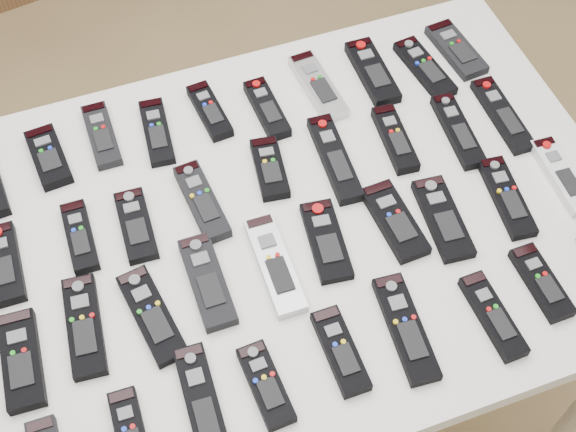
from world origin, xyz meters
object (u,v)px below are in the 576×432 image
object	(u,v)px
remote_8	(425,68)
remote_34	(406,328)
table	(288,239)
remote_9	(456,50)
remote_3	(157,132)
remote_5	(267,109)
remote_23	(275,265)
remote_19	(22,360)
remote_14	(270,168)
remote_4	(210,111)
remote_1	(49,157)
remote_33	(340,351)
remote_13	(202,202)
remote_20	(84,326)
remote_17	(458,131)
remote_7	(372,72)
remote_36	(541,282)
remote_26	(443,219)
remote_24	(326,241)
remote_18	(502,115)
remote_25	(395,221)
remote_12	(136,226)
remote_21	(152,315)
remote_28	(562,176)
remote_35	(493,316)
remote_10	(4,264)
remote_31	(203,406)
remote_6	(318,86)
remote_32	(266,385)
remote_27	(507,197)
remote_16	(395,139)
remote_11	(80,237)
remote_22	(207,281)

from	to	relation	value
remote_8	remote_34	distance (m)	0.61
table	remote_9	bearing A→B (deg)	30.50
remote_3	remote_5	bearing A→B (deg)	0.58
remote_23	remote_19	bearing A→B (deg)	-174.88
remote_14	remote_19	bearing A→B (deg)	-147.30
table	remote_4	bearing A→B (deg)	101.04
remote_1	remote_19	bearing A→B (deg)	-111.15
remote_33	remote_34	distance (m)	0.12
remote_13	remote_4	bearing A→B (deg)	64.93
remote_20	remote_17	bearing A→B (deg)	17.41
remote_1	remote_20	world-z (taller)	remote_1
remote_7	remote_36	distance (m)	0.57
remote_9	remote_26	world-z (taller)	same
remote_34	remote_24	bearing A→B (deg)	111.09
remote_18	remote_25	distance (m)	0.35
remote_25	remote_36	distance (m)	0.28
remote_3	remote_25	size ratio (longest dim) A/B	0.97
remote_12	remote_14	bearing A→B (deg)	11.03
remote_3	remote_24	world-z (taller)	same
remote_21	remote_28	xyz separation A→B (m)	(0.81, 0.02, 0.00)
remote_12	remote_21	xyz separation A→B (m)	(-0.02, -0.19, 0.00)
table	remote_35	world-z (taller)	remote_35
remote_14	remote_28	size ratio (longest dim) A/B	0.78
remote_36	remote_18	bearing A→B (deg)	70.69
remote_36	remote_12	bearing A→B (deg)	149.83
remote_3	remote_36	size ratio (longest dim) A/B	1.10
remote_26	remote_34	size ratio (longest dim) A/B	0.89
remote_10	remote_31	bearing A→B (deg)	-54.10
remote_14	remote_20	size ratio (longest dim) A/B	0.75
remote_19	remote_23	size ratio (longest dim) A/B	0.85
remote_6	remote_9	xyz separation A→B (m)	(0.32, -0.00, -0.00)
remote_26	remote_36	bearing A→B (deg)	-55.33
remote_7	remote_25	world-z (taller)	remote_7
remote_3	remote_32	world-z (taller)	remote_32
remote_24	remote_33	xyz separation A→B (m)	(-0.06, -0.21, 0.00)
remote_28	remote_34	size ratio (longest dim) A/B	0.89
remote_7	remote_32	xyz separation A→B (m)	(-0.44, -0.58, 0.00)
remote_13	remote_32	xyz separation A→B (m)	(-0.01, -0.38, -0.00)
remote_5	remote_36	world-z (taller)	remote_5
remote_12	remote_27	size ratio (longest dim) A/B	0.85
remote_19	remote_36	xyz separation A→B (m)	(0.87, -0.16, -0.00)
remote_27	remote_16	bearing A→B (deg)	131.60
remote_25	remote_32	world-z (taller)	remote_32
remote_10	remote_11	world-z (taller)	remote_10
remote_18	remote_24	bearing A→B (deg)	-159.39
table	remote_17	bearing A→B (deg)	11.97
remote_26	remote_24	bearing A→B (deg)	177.88
remote_11	remote_28	bearing A→B (deg)	-10.10
remote_10	remote_22	xyz separation A→B (m)	(0.33, -0.16, 0.00)
remote_21	remote_26	size ratio (longest dim) A/B	1.05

